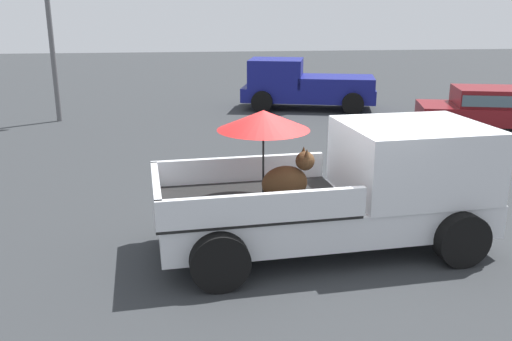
# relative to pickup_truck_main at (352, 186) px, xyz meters

# --- Properties ---
(ground_plane) EXTENTS (80.00, 80.00, 0.00)m
(ground_plane) POSITION_rel_pickup_truck_main_xyz_m (-0.44, -0.03, -0.97)
(ground_plane) COLOR #2D3033
(pickup_truck_main) EXTENTS (5.18, 2.58, 2.20)m
(pickup_truck_main) POSITION_rel_pickup_truck_main_xyz_m (0.00, 0.00, 0.00)
(pickup_truck_main) COLOR black
(pickup_truck_main) RESTS_ON ground
(pickup_truck_red) EXTENTS (5.10, 3.11, 1.80)m
(pickup_truck_red) POSITION_rel_pickup_truck_main_xyz_m (1.77, 12.06, -0.10)
(pickup_truck_red) COLOR black
(pickup_truck_red) RESTS_ON ground
(parked_sedan_near) EXTENTS (4.61, 2.80, 1.33)m
(parked_sedan_near) POSITION_rel_pickup_truck_main_xyz_m (6.56, 7.43, -0.23)
(parked_sedan_near) COLOR black
(parked_sedan_near) RESTS_ON ground
(motel_sign) EXTENTS (1.40, 0.16, 5.37)m
(motel_sign) POSITION_rel_pickup_truck_main_xyz_m (-6.67, 10.77, 2.79)
(motel_sign) COLOR #59595B
(motel_sign) RESTS_ON ground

